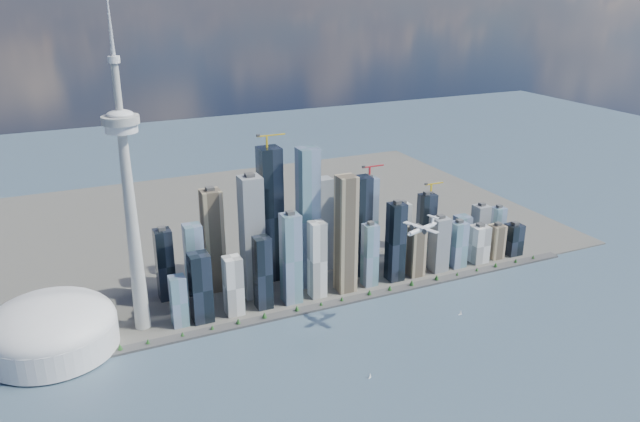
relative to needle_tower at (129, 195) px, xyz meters
name	(u,v)px	position (x,y,z in m)	size (l,w,h in m)	color
ground	(391,384)	(300.00, -310.00, -235.84)	(4000.00, 4000.00, 0.00)	#34455B
seawall	(320,307)	(300.00, -60.00, -233.84)	(1100.00, 22.00, 4.00)	#383838
land	(243,224)	(300.00, 390.00, -234.34)	(1400.00, 900.00, 3.00)	#4C4C47
shoreline_trees	(320,303)	(300.00, -60.00, -227.06)	(960.53, 7.20, 8.80)	#3F2D1E
skyscraper_cluster	(330,239)	(359.61, 26.81, -145.62)	(736.00, 142.00, 288.59)	black
needle_tower	(129,195)	(0.00, 0.00, 0.00)	(56.00, 56.00, 550.50)	#A2A39E
dome_stadium	(51,328)	(-140.00, -10.00, -196.40)	(200.00, 200.00, 86.00)	silver
airplane	(422,228)	(416.69, -193.50, -53.94)	(71.93, 64.32, 18.00)	white
sailboat_west	(370,376)	(279.34, -282.90, -233.08)	(5.99, 3.72, 8.58)	white
sailboat_east	(461,313)	(513.88, -185.04, -232.72)	(7.04, 2.40, 9.73)	white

